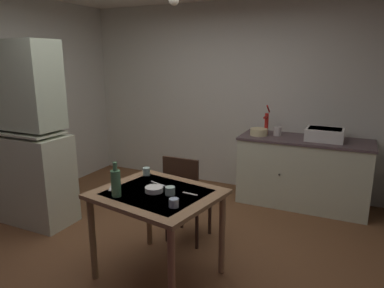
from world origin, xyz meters
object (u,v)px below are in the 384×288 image
(hutch_cabinet, at_px, (25,140))
(dining_table, at_px, (157,204))
(serving_bowl_wide, at_px, (154,189))
(sink_basin, at_px, (325,134))
(glass_bottle, at_px, (116,183))
(hand_pump, at_px, (266,122))
(mixing_bowl_counter, at_px, (259,132))
(chair_far_side, at_px, (186,197))
(teacup_mint, at_px, (146,171))

(hutch_cabinet, xyz_separation_m, dining_table, (1.91, -0.33, -0.29))
(serving_bowl_wide, bearing_deg, sink_basin, 61.70)
(hutch_cabinet, relative_size, glass_bottle, 7.16)
(hand_pump, bearing_deg, mixing_bowl_counter, -127.13)
(dining_table, xyz_separation_m, glass_bottle, (-0.25, -0.22, 0.23))
(sink_basin, bearing_deg, chair_far_side, -128.23)
(teacup_mint, distance_m, glass_bottle, 0.56)
(dining_table, distance_m, serving_bowl_wide, 0.13)
(sink_basin, distance_m, mixing_bowl_counter, 0.81)
(chair_far_side, relative_size, glass_bottle, 3.24)
(sink_basin, xyz_separation_m, mixing_bowl_counter, (-0.80, -0.05, -0.03))
(sink_basin, relative_size, chair_far_side, 0.47)
(chair_far_side, xyz_separation_m, serving_bowl_wide, (0.02, -0.64, 0.31))
(hutch_cabinet, distance_m, glass_bottle, 1.74)
(hand_pump, xyz_separation_m, serving_bowl_wide, (-0.41, -2.17, -0.25))
(hand_pump, relative_size, dining_table, 0.35)
(hand_pump, distance_m, chair_far_side, 1.69)
(hutch_cabinet, bearing_deg, dining_table, -9.78)
(dining_table, relative_size, serving_bowl_wide, 7.28)
(hutch_cabinet, distance_m, teacup_mint, 1.60)
(hand_pump, bearing_deg, dining_table, -100.10)
(chair_far_side, bearing_deg, glass_bottle, -103.28)
(hutch_cabinet, bearing_deg, sink_basin, 30.68)
(mixing_bowl_counter, relative_size, dining_table, 0.20)
(serving_bowl_wide, distance_m, glass_bottle, 0.33)
(hutch_cabinet, height_order, mixing_bowl_counter, hutch_cabinet)
(sink_basin, xyz_separation_m, chair_far_side, (-1.17, -1.48, -0.47))
(hand_pump, bearing_deg, serving_bowl_wide, -100.78)
(chair_far_side, relative_size, teacup_mint, 12.64)
(chair_far_side, distance_m, glass_bottle, 0.97)
(serving_bowl_wide, relative_size, teacup_mint, 2.07)
(dining_table, xyz_separation_m, teacup_mint, (-0.31, 0.33, 0.15))
(chair_far_side, relative_size, serving_bowl_wide, 6.11)
(sink_basin, height_order, chair_far_side, sink_basin)
(serving_bowl_wide, bearing_deg, hutch_cabinet, 170.02)
(sink_basin, height_order, glass_bottle, glass_bottle)
(mixing_bowl_counter, distance_m, chair_far_side, 1.54)
(serving_bowl_wide, distance_m, teacup_mint, 0.44)
(dining_table, bearing_deg, hutch_cabinet, 170.22)
(dining_table, relative_size, chair_far_side, 1.19)
(chair_far_side, bearing_deg, teacup_mint, -130.34)
(teacup_mint, bearing_deg, mixing_bowl_counter, 70.20)
(hand_pump, bearing_deg, sink_basin, -3.54)
(sink_basin, bearing_deg, dining_table, -117.76)
(chair_far_side, bearing_deg, hand_pump, 74.06)
(chair_far_side, distance_m, teacup_mint, 0.52)
(sink_basin, height_order, hand_pump, hand_pump)
(hutch_cabinet, relative_size, serving_bowl_wide, 13.51)
(mixing_bowl_counter, height_order, serving_bowl_wide, mixing_bowl_counter)
(sink_basin, height_order, teacup_mint, sink_basin)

